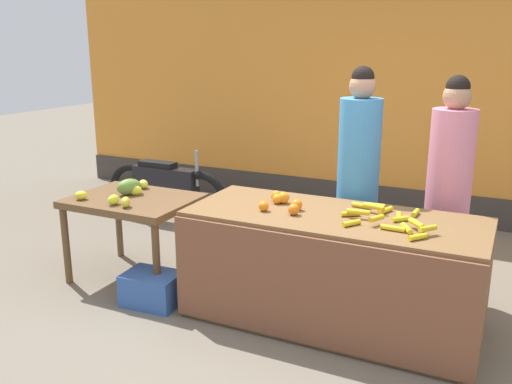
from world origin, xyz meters
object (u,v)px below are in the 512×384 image
vendor_woman_pink_shirt (448,191)px  produce_sack (257,234)px  produce_crate (152,289)px  vendor_woman_blue_shirt (358,180)px  parked_motorcycle (166,188)px

vendor_woman_pink_shirt → produce_sack: vendor_woman_pink_shirt is taller
vendor_woman_pink_shirt → produce_crate: bearing=-151.2°
vendor_woman_pink_shirt → produce_crate: 2.45m
vendor_woman_pink_shirt → produce_sack: size_ratio=3.50×
vendor_woman_blue_shirt → parked_motorcycle: vendor_woman_blue_shirt is taller
vendor_woman_blue_shirt → produce_crate: bearing=-141.9°
vendor_woman_pink_shirt → parked_motorcycle: vendor_woman_pink_shirt is taller
vendor_woman_pink_shirt → produce_sack: (-1.70, 0.09, -0.65)m
produce_sack → produce_crate: bearing=-105.6°
parked_motorcycle → produce_sack: bearing=-22.2°
parked_motorcycle → produce_crate: size_ratio=3.64×
vendor_woman_blue_shirt → produce_sack: (-1.00, 0.16, -0.68)m
vendor_woman_pink_shirt → parked_motorcycle: bearing=167.8°
vendor_woman_blue_shirt → vendor_woman_pink_shirt: 0.71m
vendor_woman_blue_shirt → parked_motorcycle: size_ratio=1.15×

